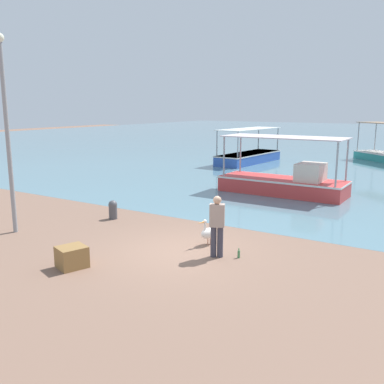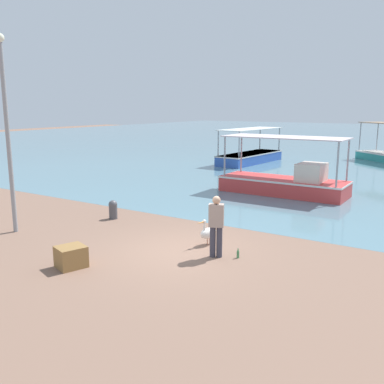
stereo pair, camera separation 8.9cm
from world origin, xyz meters
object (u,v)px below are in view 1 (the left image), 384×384
object	(u,v)px
fishing_boat_far_right	(285,181)
cargo_crate	(72,257)
fisherman_standing	(217,225)
pelican	(208,232)
fishing_boat_center	(249,156)
mooring_bollard	(113,209)
glass_bottle	(239,254)
lamp_post	(7,125)

from	to	relation	value
fishing_boat_far_right	cargo_crate	xyz separation A→B (m)	(-1.35, -11.71, -0.33)
cargo_crate	fisherman_standing	bearing A→B (deg)	43.86
pelican	fisherman_standing	world-z (taller)	fisherman_standing
fishing_boat_far_right	cargo_crate	world-z (taller)	fishing_boat_far_right
fisherman_standing	cargo_crate	bearing A→B (deg)	-136.14
pelican	fisherman_standing	xyz separation A→B (m)	(0.71, -0.77, 0.53)
pelican	fisherman_standing	bearing A→B (deg)	-47.37
cargo_crate	fishing_boat_far_right	bearing A→B (deg)	83.42
fishing_boat_center	mooring_bollard	bearing A→B (deg)	-81.89
fishing_boat_center	glass_bottle	xyz separation A→B (m)	(8.06, -18.12, -0.41)
pelican	glass_bottle	world-z (taller)	pelican
fishing_boat_far_right	lamp_post	distance (m)	12.11
fisherman_standing	cargo_crate	xyz separation A→B (m)	(-2.74, -2.63, -0.63)
mooring_bollard	cargo_crate	bearing A→B (deg)	-60.06
fisherman_standing	glass_bottle	world-z (taller)	fisherman_standing
mooring_bollard	fisherman_standing	world-z (taller)	fisherman_standing
fishing_boat_far_right	cargo_crate	size ratio (longest dim) A/B	8.46
glass_bottle	fishing_boat_center	bearing A→B (deg)	113.97
fishing_boat_far_right	fishing_boat_center	xyz separation A→B (m)	(-6.13, 9.28, -0.09)
lamp_post	glass_bottle	bearing A→B (deg)	13.06
fishing_boat_center	cargo_crate	size ratio (longest dim) A/B	9.48
mooring_bollard	cargo_crate	xyz separation A→B (m)	(2.37, -4.11, -0.09)
fishing_boat_far_right	lamp_post	size ratio (longest dim) A/B	0.94
mooring_bollard	glass_bottle	distance (m)	5.79
fisherman_standing	lamp_post	bearing A→B (deg)	-167.84
cargo_crate	glass_bottle	world-z (taller)	cargo_crate
mooring_bollard	glass_bottle	bearing A→B (deg)	-12.43
mooring_bollard	fishing_boat_far_right	bearing A→B (deg)	63.92
fishing_boat_far_right	glass_bottle	world-z (taller)	fishing_boat_far_right
cargo_crate	pelican	bearing A→B (deg)	59.12
cargo_crate	glass_bottle	xyz separation A→B (m)	(3.28, 2.87, -0.17)
fishing_boat_far_right	fisherman_standing	world-z (taller)	fishing_boat_far_right
pelican	glass_bottle	xyz separation A→B (m)	(1.25, -0.53, -0.27)
fishing_boat_far_right	lamp_post	world-z (taller)	lamp_post
mooring_bollard	cargo_crate	size ratio (longest dim) A/B	1.00
fishing_boat_center	mooring_bollard	xyz separation A→B (m)	(2.41, -16.88, -0.15)
pelican	cargo_crate	xyz separation A→B (m)	(-2.03, -3.39, -0.10)
pelican	lamp_post	distance (m)	7.06
fisherman_standing	glass_bottle	distance (m)	1.00
pelican	glass_bottle	bearing A→B (deg)	-22.86
pelican	cargo_crate	distance (m)	3.96
fisherman_standing	cargo_crate	distance (m)	3.85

